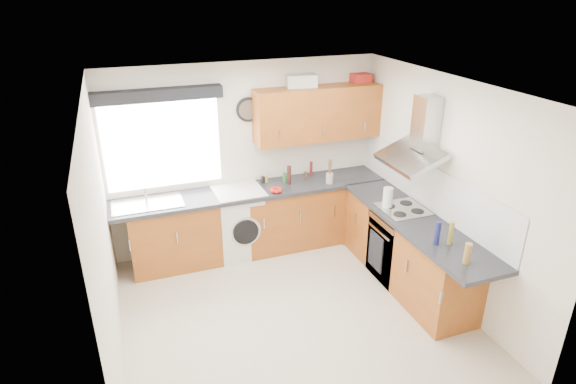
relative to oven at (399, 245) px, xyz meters
name	(u,v)px	position (x,y,z in m)	size (l,w,h in m)	color
ground_plane	(293,315)	(-1.50, -0.30, -0.42)	(3.60, 3.60, 0.00)	beige
ceiling	(294,89)	(-1.50, -0.30, 2.08)	(3.60, 3.60, 0.02)	white
wall_back	(246,157)	(-1.50, 1.50, 0.82)	(3.60, 0.02, 2.50)	silver
wall_front	(387,324)	(-1.50, -2.10, 0.82)	(3.60, 0.02, 2.50)	silver
wall_left	(104,245)	(-3.30, -0.30, 0.82)	(0.02, 3.60, 2.50)	silver
wall_right	(444,189)	(0.30, -0.30, 0.82)	(0.02, 3.60, 2.50)	silver
window	(163,144)	(-2.55, 1.49, 1.12)	(1.40, 0.02, 1.10)	silver
window_blind	(158,95)	(-2.55, 1.40, 1.76)	(1.50, 0.18, 0.14)	black
splashback	(426,185)	(0.29, 0.00, 0.75)	(0.01, 3.00, 0.54)	white
base_cab_back	(247,223)	(-1.60, 1.21, 0.01)	(3.00, 0.58, 0.86)	brown
base_cab_corner	(354,206)	(0.00, 1.20, 0.01)	(0.60, 0.60, 0.86)	brown
base_cab_right	(407,251)	(0.01, -0.15, 0.01)	(0.58, 2.10, 0.86)	brown
worktop_back	(253,191)	(-1.50, 1.20, 0.46)	(3.60, 0.62, 0.05)	black
worktop_right	(417,222)	(0.00, -0.30, 0.46)	(0.62, 2.42, 0.05)	black
sink	(147,201)	(-2.83, 1.20, 0.52)	(0.84, 0.46, 0.10)	#ACACAC
oven	(399,245)	(0.00, 0.00, 0.00)	(0.56, 0.58, 0.85)	black
hob_plate	(403,209)	(0.00, 0.00, 0.49)	(0.52, 0.52, 0.01)	#ACACAC
extractor_hood	(418,139)	(0.10, 0.00, 1.34)	(0.52, 0.78, 0.66)	#ACACAC
upper_cabinets	(318,113)	(-0.55, 1.32, 1.38)	(1.70, 0.35, 0.70)	brown
washing_machine	(240,222)	(-1.69, 1.22, 0.03)	(0.62, 0.60, 0.92)	silver
wall_clock	(249,110)	(-1.45, 1.46, 1.47)	(0.31, 0.31, 0.04)	black
casserole	(301,80)	(-0.76, 1.42, 1.80)	(0.38, 0.28, 0.16)	silver
storage_box	(361,78)	(0.10, 1.42, 1.78)	(0.25, 0.21, 0.11)	red
utensil_pot	(330,178)	(-0.48, 1.05, 0.55)	(0.10, 0.10, 0.14)	#9F958B
kitchen_roll	(388,198)	(-0.15, 0.11, 0.61)	(0.12, 0.12, 0.26)	silver
tomato_cluster	(276,190)	(-1.25, 1.00, 0.52)	(0.14, 0.14, 0.06)	#B01711
jar_0	(311,168)	(-0.60, 1.40, 0.58)	(0.04, 0.04, 0.20)	maroon
jar_1	(263,180)	(-1.31, 1.36, 0.53)	(0.06, 0.06, 0.09)	black
jar_2	(306,175)	(-0.72, 1.31, 0.53)	(0.05, 0.05, 0.09)	#403023
jar_3	(289,175)	(-1.00, 1.20, 0.61)	(0.06, 0.06, 0.25)	#361613
jar_4	(285,178)	(-1.03, 1.26, 0.55)	(0.07, 0.07, 0.13)	#205A24
jar_5	(266,179)	(-1.27, 1.37, 0.54)	(0.05, 0.05, 0.11)	#A89939
bottle_0	(451,233)	(0.00, -0.87, 0.61)	(0.05, 0.05, 0.25)	olive
bottle_1	(437,233)	(-0.13, -0.82, 0.61)	(0.06, 0.06, 0.26)	navy
bottle_2	(467,253)	(-0.08, -1.22, 0.59)	(0.07, 0.07, 0.21)	olive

